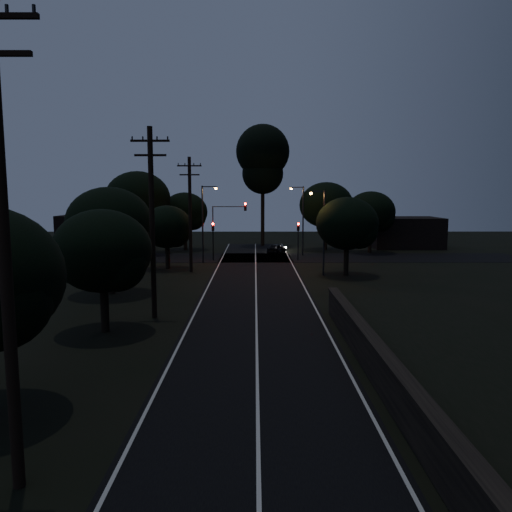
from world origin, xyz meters
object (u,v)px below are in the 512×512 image
object	(u,v)px
utility_pole_far	(190,213)
streetlight_b	(301,216)
streetlight_a	(204,218)
car	(277,249)
tall_pine	(263,159)
signal_left	(213,234)
signal_mast	(229,220)
utility_pole_near	(4,238)
utility_pole_mid	(152,220)
signal_right	(298,234)
streetlight_c	(322,226)

from	to	relation	value
utility_pole_far	streetlight_b	xyz separation A→B (m)	(11.31, 12.00, -0.85)
streetlight_a	car	world-z (taller)	streetlight_a
tall_pine	streetlight_a	xyz separation A→B (m)	(-6.31, -17.00, -7.24)
signal_left	signal_mast	distance (m)	2.26
utility_pole_near	streetlight_b	distance (m)	47.40
signal_mast	utility_pole_near	bearing A→B (deg)	-94.20
streetlight_b	streetlight_a	bearing A→B (deg)	-150.52
utility_pole_mid	streetlight_a	distance (m)	23.04
streetlight_a	car	distance (m)	11.91
utility_pole_far	signal_mast	xyz separation A→B (m)	(3.09, 7.99, -1.15)
signal_mast	tall_pine	bearing A→B (deg)	75.38
tall_pine	signal_right	size ratio (longest dim) A/B	4.01
streetlight_b	streetlight_c	xyz separation A→B (m)	(0.52, -14.00, -0.29)
utility_pole_near	streetlight_a	size ratio (longest dim) A/B	1.50
utility_pole_near	utility_pole_mid	bearing A→B (deg)	90.00
streetlight_a	streetlight_b	world-z (taller)	same
streetlight_b	utility_pole_far	bearing A→B (deg)	-133.30
utility_pole_mid	car	world-z (taller)	utility_pole_mid
streetlight_a	car	xyz separation A→B (m)	(7.85, 8.00, -4.04)
signal_mast	streetlight_c	distance (m)	13.28
tall_pine	car	distance (m)	14.51
signal_right	car	xyz separation A→B (m)	(-2.06, 6.01, -2.24)
utility_pole_mid	signal_right	bearing A→B (deg)	67.01
utility_pole_mid	streetlight_c	xyz separation A→B (m)	(11.83, 15.00, -1.39)
signal_right	streetlight_b	bearing A→B (deg)	80.00
car	tall_pine	bearing A→B (deg)	-57.03
car	utility_pole_far	bearing A→B (deg)	81.87
signal_mast	streetlight_b	size ratio (longest dim) A/B	0.78
signal_mast	streetlight_b	xyz separation A→B (m)	(8.22, 4.01, 0.30)
utility_pole_far	signal_right	bearing A→B (deg)	37.00
signal_mast	utility_pole_far	bearing A→B (deg)	-111.11
tall_pine	signal_left	bearing A→B (deg)	-110.46
utility_pole_near	utility_pole_far	bearing A→B (deg)	90.00
utility_pole_mid	utility_pole_far	world-z (taller)	utility_pole_mid
tall_pine	utility_pole_far	bearing A→B (deg)	-106.93
signal_right	utility_pole_near	bearing A→B (deg)	-104.17
car	signal_right	bearing A→B (deg)	132.17
streetlight_c	car	bearing A→B (deg)	101.62
utility_pole_far	streetlight_c	size ratio (longest dim) A/B	1.40
utility_pole_near	utility_pole_far	world-z (taller)	utility_pole_near
utility_pole_near	signal_right	distance (m)	43.44
utility_pole_far	signal_left	distance (m)	8.53
utility_pole_mid	utility_pole_near	bearing A→B (deg)	-90.00
car	streetlight_a	bearing A→B (deg)	68.81
streetlight_b	signal_left	bearing A→B (deg)	-157.95
tall_pine	streetlight_a	world-z (taller)	tall_pine
streetlight_a	signal_right	bearing A→B (deg)	11.34
signal_right	streetlight_b	world-z (taller)	streetlight_b
signal_left	streetlight_a	xyz separation A→B (m)	(-0.71, -1.99, 1.80)
car	utility_pole_mid	bearing A→B (deg)	97.86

